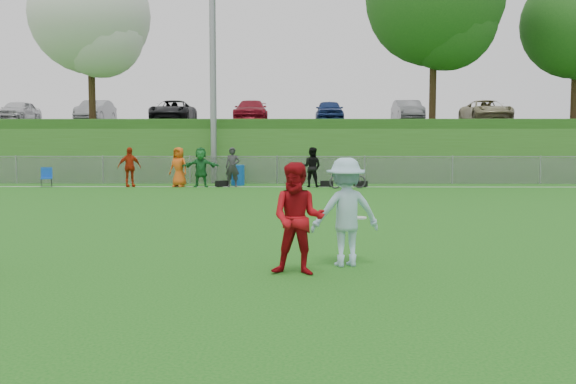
{
  "coord_description": "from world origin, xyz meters",
  "views": [
    {
      "loc": [
        0.82,
        -9.29,
        2.03
      ],
      "look_at": [
        0.71,
        0.5,
        1.22
      ],
      "focal_mm": 40.0,
      "sensor_mm": 36.0,
      "label": 1
    }
  ],
  "objects_px": {
    "recycling_bin": "(238,175)",
    "frisbee": "(358,218)",
    "player_blue": "(346,212)",
    "player_red_center": "(298,219)",
    "bicycle": "(348,178)"
  },
  "relations": [
    {
      "from": "frisbee",
      "to": "player_red_center",
      "type": "bearing_deg",
      "value": -132.25
    },
    {
      "from": "player_blue",
      "to": "frisbee",
      "type": "xyz_separation_m",
      "value": [
        0.25,
        0.43,
        -0.14
      ]
    },
    {
      "from": "player_red_center",
      "to": "frisbee",
      "type": "distance_m",
      "value": 1.51
    },
    {
      "from": "player_red_center",
      "to": "player_blue",
      "type": "relative_size",
      "value": 0.97
    },
    {
      "from": "player_red_center",
      "to": "bicycle",
      "type": "xyz_separation_m",
      "value": [
        2.13,
        17.0,
        -0.43
      ]
    },
    {
      "from": "bicycle",
      "to": "player_blue",
      "type": "bearing_deg",
      "value": 162.58
    },
    {
      "from": "player_blue",
      "to": "recycling_bin",
      "type": "height_order",
      "value": "player_blue"
    },
    {
      "from": "player_blue",
      "to": "frisbee",
      "type": "bearing_deg",
      "value": -133.63
    },
    {
      "from": "player_red_center",
      "to": "bicycle",
      "type": "relative_size",
      "value": 1.07
    },
    {
      "from": "player_blue",
      "to": "frisbee",
      "type": "height_order",
      "value": "player_blue"
    },
    {
      "from": "player_blue",
      "to": "bicycle",
      "type": "xyz_separation_m",
      "value": [
        1.37,
        16.31,
        -0.45
      ]
    },
    {
      "from": "bicycle",
      "to": "player_red_center",
      "type": "bearing_deg",
      "value": 160.22
    },
    {
      "from": "recycling_bin",
      "to": "bicycle",
      "type": "relative_size",
      "value": 0.57
    },
    {
      "from": "recycling_bin",
      "to": "frisbee",
      "type": "bearing_deg",
      "value": -78.5
    },
    {
      "from": "player_red_center",
      "to": "bicycle",
      "type": "bearing_deg",
      "value": 92.31
    }
  ]
}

